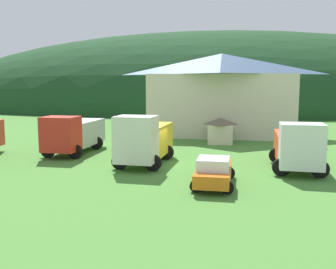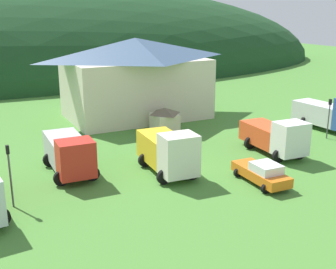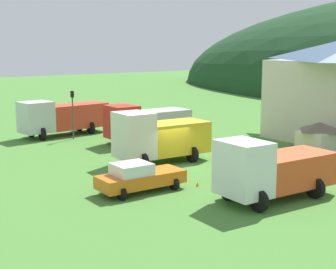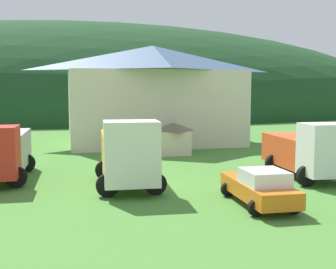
# 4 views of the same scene
# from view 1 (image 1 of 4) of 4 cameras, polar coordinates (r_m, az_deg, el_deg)

# --- Properties ---
(ground_plane) EXTENTS (200.00, 200.00, 0.00)m
(ground_plane) POSITION_cam_1_polar(r_m,az_deg,el_deg) (27.10, -0.86, -4.45)
(ground_plane) COLOR #477F33
(forested_hill_backdrop) EXTENTS (139.28, 60.00, 35.05)m
(forested_hill_backdrop) POSITION_cam_1_polar(r_m,az_deg,el_deg) (90.71, 6.22, 3.95)
(forested_hill_backdrop) COLOR #193D1E
(forested_hill_backdrop) RESTS_ON ground
(depot_building) EXTENTS (16.47, 10.65, 9.04)m
(depot_building) POSITION_cam_1_polar(r_m,az_deg,el_deg) (43.58, 7.99, 6.19)
(depot_building) COLOR beige
(depot_building) RESTS_ON ground
(play_shed_cream) EXTENTS (2.51, 2.81, 2.46)m
(play_shed_cream) POSITION_cam_1_polar(r_m,az_deg,el_deg) (36.75, 7.88, 0.65)
(play_shed_cream) COLOR beige
(play_shed_cream) RESTS_ON ground
(crane_truck_red) EXTENTS (3.52, 7.22, 3.20)m
(crane_truck_red) POSITION_cam_1_polar(r_m,az_deg,el_deg) (32.03, -14.01, 0.21)
(crane_truck_red) COLOR red
(crane_truck_red) RESTS_ON ground
(heavy_rig_striped) EXTENTS (3.62, 6.67, 3.59)m
(heavy_rig_striped) POSITION_cam_1_polar(r_m,az_deg,el_deg) (26.66, -3.62, -0.71)
(heavy_rig_striped) COLOR silver
(heavy_rig_striped) RESTS_ON ground
(heavy_rig_white) EXTENTS (3.57, 6.79, 3.30)m
(heavy_rig_white) POSITION_cam_1_polar(r_m,az_deg,el_deg) (26.28, 18.84, -1.64)
(heavy_rig_white) COLOR white
(heavy_rig_white) RESTS_ON ground
(service_pickup_orange) EXTENTS (2.40, 4.96, 1.66)m
(service_pickup_orange) POSITION_cam_1_polar(r_m,az_deg,el_deg) (21.43, 6.89, -5.48)
(service_pickup_orange) COLOR orange
(service_pickup_orange) RESTS_ON ground
(traffic_cone_near_pickup) EXTENTS (0.36, 0.36, 0.51)m
(traffic_cone_near_pickup) POSITION_cam_1_polar(r_m,az_deg,el_deg) (24.80, 9.67, -5.70)
(traffic_cone_near_pickup) COLOR orange
(traffic_cone_near_pickup) RESTS_ON ground
(traffic_cone_mid_row) EXTENTS (0.36, 0.36, 0.62)m
(traffic_cone_mid_row) POSITION_cam_1_polar(r_m,az_deg,el_deg) (29.40, -1.06, -3.50)
(traffic_cone_mid_row) COLOR orange
(traffic_cone_mid_row) RESTS_ON ground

